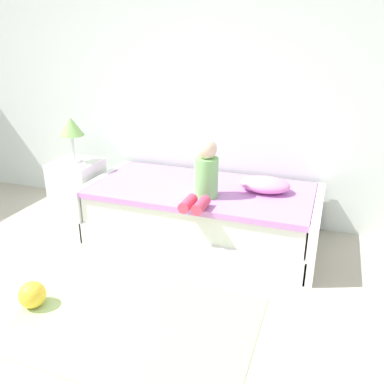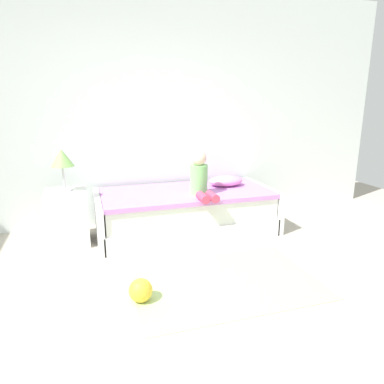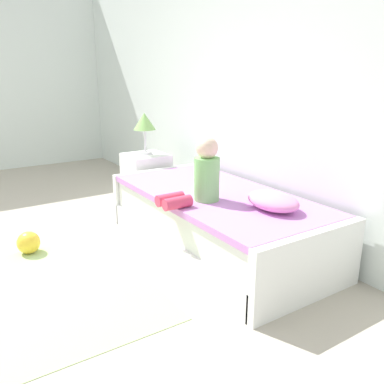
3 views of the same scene
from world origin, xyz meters
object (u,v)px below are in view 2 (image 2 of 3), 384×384
(bed, at_px, (186,211))
(pillow, at_px, (226,181))
(table_lamp, at_px, (62,160))
(nightstand, at_px, (68,217))
(child_figure, at_px, (200,178))
(toy_ball, at_px, (141,290))

(bed, relative_size, pillow, 4.80)
(table_lamp, bearing_deg, pillow, 2.59)
(nightstand, xyz_separation_m, child_figure, (1.45, -0.24, 0.40))
(nightstand, height_order, toy_ball, nightstand)
(toy_ball, bearing_deg, nightstand, 112.22)
(nightstand, relative_size, toy_ball, 3.17)
(pillow, bearing_deg, child_figure, -143.88)
(pillow, xyz_separation_m, toy_ball, (-1.33, -1.49, -0.47))
(pillow, bearing_deg, nightstand, -177.41)
(pillow, distance_m, toy_ball, 2.05)
(bed, bearing_deg, toy_ball, -119.31)
(nightstand, distance_m, child_figure, 1.53)
(table_lamp, xyz_separation_m, toy_ball, (0.57, -1.40, -0.84))
(bed, bearing_deg, nightstand, 179.41)
(child_figure, distance_m, pillow, 0.57)
(table_lamp, bearing_deg, bed, -0.59)
(child_figure, bearing_deg, nightstand, 170.53)
(child_figure, relative_size, pillow, 1.16)
(child_figure, height_order, toy_ball, child_figure)
(child_figure, xyz_separation_m, pillow, (0.45, 0.33, -0.14))
(child_figure, bearing_deg, bed, 114.38)
(table_lamp, height_order, toy_ball, table_lamp)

